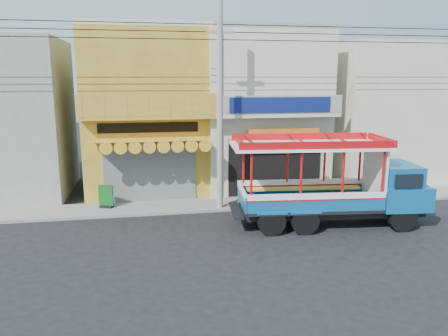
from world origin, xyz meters
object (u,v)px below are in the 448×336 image
songthaew_truck (344,183)px  potted_plant_c (344,185)px  utility_pole (223,95)px  green_sign (106,198)px  potted_plant_b (327,187)px

songthaew_truck → potted_plant_c: 4.56m
utility_pole → potted_plant_c: (6.27, 1.20, -4.49)m
utility_pole → songthaew_truck: bearing=-32.6°
green_sign → potted_plant_b: bearing=-1.3°
utility_pole → songthaew_truck: size_ratio=3.60×
utility_pole → green_sign: bearing=170.1°
songthaew_truck → potted_plant_c: size_ratio=9.18×
green_sign → potted_plant_b: 10.28m
songthaew_truck → potted_plant_b: (0.85, 3.42, -1.06)m
songthaew_truck → green_sign: size_ratio=7.64×
utility_pole → potted_plant_b: size_ratio=26.61×
green_sign → potted_plant_b: size_ratio=0.97×
songthaew_truck → potted_plant_b: size_ratio=7.40×
green_sign → potted_plant_c: size_ratio=1.20×
potted_plant_b → potted_plant_c: potted_plant_b is taller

